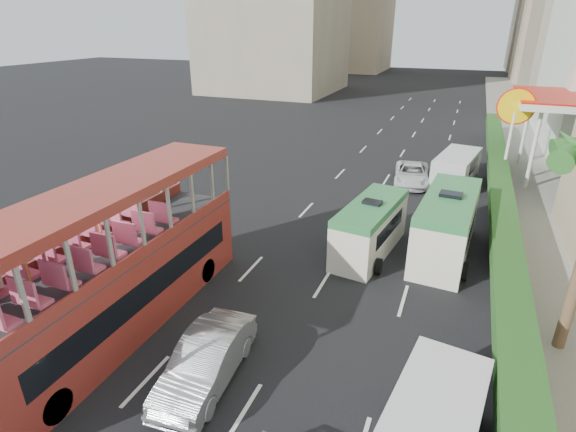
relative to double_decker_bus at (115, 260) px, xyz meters
The scene contains 11 objects.
ground_plane 6.51m from the double_decker_bus, ahead, with size 200.00×200.00×0.00m, color black.
double_decker_bus is the anchor object (origin of this frame).
car_silver_lane_a 4.97m from the double_decker_bus, 17.70° to the right, with size 1.51×4.32×1.42m, color #B4B6BB.
van_asset 20.32m from the double_decker_bus, 69.01° to the left, with size 2.11×4.58×1.27m, color silver.
minibus_near 10.85m from the double_decker_bus, 51.43° to the left, with size 1.78×5.34×2.37m, color silver.
minibus_far 13.76m from the double_decker_bus, 43.94° to the left, with size 2.08×6.25×2.77m, color silver.
panel_van_far 22.03m from the double_decker_bus, 63.42° to the left, with size 2.02×5.05×2.02m, color silver.
sidewalk 29.26m from the double_decker_bus, 59.04° to the left, with size 6.00×120.00×0.18m, color #99968C.
kerb_wall 18.66m from the double_decker_bus, 48.93° to the left, with size 0.30×44.00×1.00m, color silver.
hedge 18.60m from the double_decker_bus, 48.93° to the left, with size 1.10×44.00×0.70m, color #2D6626.
shell_station 28.02m from the double_decker_bus, 55.18° to the left, with size 6.50×8.00×5.50m, color silver.
Camera 1 is at (4.05, -9.89, 9.70)m, focal length 28.00 mm.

